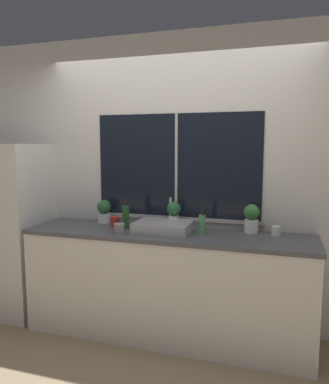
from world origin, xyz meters
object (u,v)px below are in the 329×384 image
object	(u,v)px
bottle_tall	(126,216)
mug_white	(276,231)
potted_plant_left	(104,211)
mug_red	(115,222)
refrigerator	(10,229)
mug_grey	(119,228)
soap_bottle	(202,224)
sink	(163,227)
potted_plant_right	(251,218)
potted_plant_center	(174,213)

from	to	relation	value
bottle_tall	mug_white	xyz separation A→B (m)	(1.29, 0.15, -0.07)
potted_plant_left	mug_red	size ratio (longest dim) A/B	2.46
refrigerator	mug_grey	world-z (taller)	refrigerator
soap_bottle	bottle_tall	xyz separation A→B (m)	(-0.70, 0.01, 0.02)
sink	soap_bottle	world-z (taller)	sink
potted_plant_left	mug_white	size ratio (longest dim) A/B	2.91
potted_plant_left	mug_white	xyz separation A→B (m)	(1.60, -0.04, -0.08)
bottle_tall	mug_white	size ratio (longest dim) A/B	3.55
mug_grey	refrigerator	bearing A→B (deg)	171.81
potted_plant_right	mug_grey	xyz separation A→B (m)	(-1.07, -0.37, -0.09)
potted_plant_center	mug_white	distance (m)	0.90
mug_red	mug_grey	distance (m)	0.28
bottle_tall	potted_plant_left	bearing A→B (deg)	148.74
bottle_tall	mug_grey	world-z (taller)	bottle_tall
potted_plant_right	soap_bottle	world-z (taller)	potted_plant_right
bottle_tall	mug_red	distance (m)	0.16
refrigerator	soap_bottle	world-z (taller)	refrigerator
refrigerator	soap_bottle	bearing A→B (deg)	-0.51
potted_plant_center	bottle_tall	size ratio (longest dim) A/B	0.87
refrigerator	bottle_tall	xyz separation A→B (m)	(1.26, -0.01, 0.20)
soap_bottle	mug_grey	distance (m)	0.70
potted_plant_left	mug_red	xyz separation A→B (m)	(0.18, -0.13, -0.07)
potted_plant_center	mug_white	xyz separation A→B (m)	(0.90, -0.04, -0.10)
potted_plant_left	mug_grey	distance (m)	0.49
refrigerator	potted_plant_center	distance (m)	1.68
bottle_tall	mug_red	xyz separation A→B (m)	(-0.13, 0.05, -0.07)
mug_red	mug_grey	size ratio (longest dim) A/B	0.99
soap_bottle	mug_red	xyz separation A→B (m)	(-0.83, 0.06, -0.05)
potted_plant_left	mug_red	bearing A→B (deg)	-37.26
sink	mug_grey	xyz separation A→B (m)	(-0.34, -0.16, -0.00)
refrigerator	potted_plant_center	xyz separation A→B (m)	(1.66, 0.18, 0.22)
sink	potted_plant_right	distance (m)	0.76
sink	bottle_tall	size ratio (longest dim) A/B	1.77
sink	bottle_tall	bearing A→B (deg)	176.78
potted_plant_center	mug_white	world-z (taller)	potted_plant_center
mug_white	sink	bearing A→B (deg)	-169.92
sink	potted_plant_left	distance (m)	0.71
bottle_tall	sink	bearing A→B (deg)	-3.22
potted_plant_right	soap_bottle	bearing A→B (deg)	-152.95
potted_plant_left	soap_bottle	bearing A→B (deg)	-11.13
potted_plant_center	bottle_tall	bearing A→B (deg)	-154.66
refrigerator	mug_white	distance (m)	2.56
potted_plant_right	soap_bottle	xyz separation A→B (m)	(-0.39, -0.20, -0.04)
potted_plant_left	bottle_tall	size ratio (longest dim) A/B	0.82
refrigerator	sink	size ratio (longest dim) A/B	3.55
sink	soap_bottle	bearing A→B (deg)	1.59
potted_plant_left	soap_bottle	distance (m)	1.03
potted_plant_center	mug_grey	distance (m)	0.53
potted_plant_left	bottle_tall	distance (m)	0.36
bottle_tall	potted_plant_right	bearing A→B (deg)	9.76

